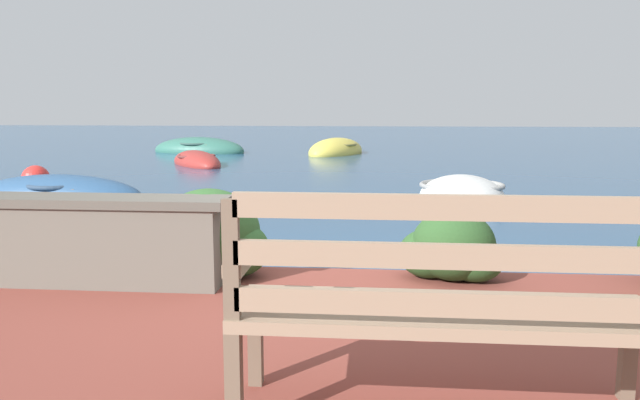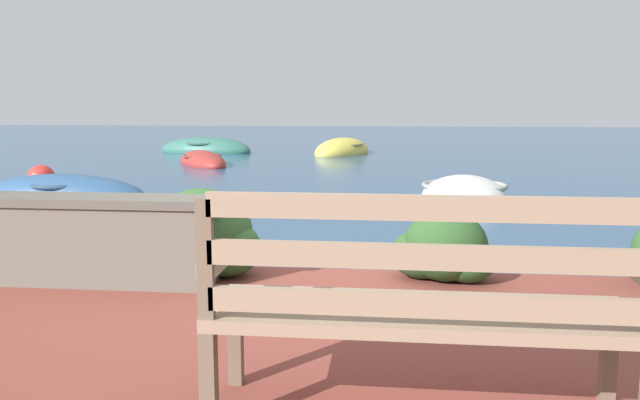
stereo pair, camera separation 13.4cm
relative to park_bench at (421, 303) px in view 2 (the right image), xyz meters
name	(u,v)px [view 2 (the right image)]	position (x,y,z in m)	size (l,w,h in m)	color
ground_plane	(315,296)	(-0.68, 2.29, -0.71)	(80.00, 80.00, 0.00)	navy
park_bench	(421,303)	(0.00, 0.00, 0.00)	(1.66, 0.48, 0.93)	brown
stone_wall	(54,238)	(-2.45, 1.73, -0.17)	(2.37, 0.39, 0.61)	#666056
hedge_clump_left	(200,237)	(-1.49, 2.04, -0.21)	(0.94, 0.68, 0.64)	#2D5628
hedge_clump_centre	(444,250)	(0.27, 2.06, -0.27)	(0.74, 0.53, 0.50)	#284C23
rowboat_nearest	(63,196)	(-5.16, 6.81, -0.65)	(2.81, 1.15, 0.70)	#2D517A
rowboat_mid	(464,197)	(1.05, 7.38, -0.65)	(1.58, 2.43, 0.66)	silver
rowboat_far	(202,162)	(-4.72, 12.74, -0.65)	(2.16, 2.67, 0.61)	#9E2D28
rowboat_outer	(342,152)	(-1.50, 16.44, -0.63)	(2.15, 2.96, 0.86)	#DBC64C
rowboat_distant	(206,150)	(-5.80, 16.66, -0.63)	(3.15, 1.75, 0.85)	#336B5B
mooring_buoy	(41,178)	(-6.64, 8.73, -0.62)	(0.57, 0.57, 0.51)	red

